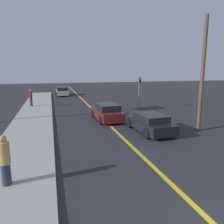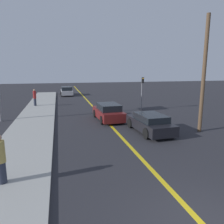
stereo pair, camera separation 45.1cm
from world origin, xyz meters
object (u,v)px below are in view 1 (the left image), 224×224
car_near_right_lane (149,123)px  car_far_distant (62,91)px  pedestrian_near_curb (5,160)px  traffic_light (139,90)px  utility_pole (202,75)px  pedestrian_mid_group (31,98)px  car_ahead_center (107,112)px

car_near_right_lane → car_far_distant: 22.04m
car_far_distant → pedestrian_near_curb: bearing=-97.9°
car_far_distant → traffic_light: traffic_light is taller
pedestrian_near_curb → utility_pole: (11.02, 4.35, 2.66)m
pedestrian_mid_group → traffic_light: bearing=-23.1°
pedestrian_near_curb → pedestrian_mid_group: (-0.46, 16.85, 0.02)m
car_far_distant → pedestrian_mid_group: (-3.75, -9.71, 0.39)m
car_near_right_lane → traffic_light: bearing=69.1°
utility_pole → traffic_light: bearing=96.7°
pedestrian_mid_group → car_ahead_center: bearing=-51.2°
utility_pole → car_far_distant: bearing=109.2°
traffic_light → pedestrian_near_curb: bearing=-129.2°
car_ahead_center → car_far_distant: size_ratio=0.97×
car_far_distant → utility_pole: (7.73, -22.20, 3.03)m
traffic_light → utility_pole: size_ratio=0.44×
utility_pole → pedestrian_near_curb: bearing=-158.4°
car_far_distant → pedestrian_mid_group: pedestrian_mid_group is taller
car_near_right_lane → car_ahead_center: car_ahead_center is taller
car_far_distant → traffic_light: (6.78, -14.19, 1.39)m
car_near_right_lane → utility_pole: bearing=-14.0°
car_ahead_center → car_far_distant: same height
pedestrian_near_curb → pedestrian_mid_group: bearing=91.6°
car_ahead_center → pedestrian_near_curb: pedestrian_near_curb is taller
car_near_right_lane → pedestrian_near_curb: pedestrian_near_curb is taller
pedestrian_mid_group → traffic_light: (10.53, -4.48, 1.01)m
car_ahead_center → pedestrian_mid_group: 10.13m
car_near_right_lane → car_far_distant: car_far_distant is taller
car_ahead_center → pedestrian_mid_group: bearing=126.4°
car_far_distant → pedestrian_near_curb: size_ratio=2.42×
car_near_right_lane → pedestrian_mid_group: size_ratio=2.37×
pedestrian_near_curb → traffic_light: 15.98m
car_ahead_center → utility_pole: utility_pole is taller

